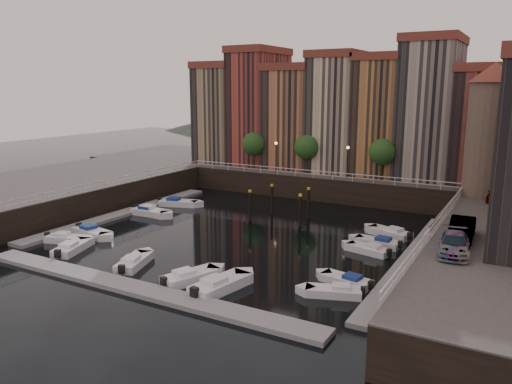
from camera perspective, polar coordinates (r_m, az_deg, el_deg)
The scene contains 31 objects.
ground at distance 50.55m, azimuth -0.58°, elevation -4.56°, with size 200.00×200.00×0.00m, color black.
quay_far at distance 73.33m, azimuth 9.59°, elevation 1.65°, with size 80.00×20.00×3.00m, color black.
quay_left at distance 67.00m, azimuth -22.75°, elevation -0.08°, with size 20.00×36.00×3.00m, color black.
dock_left at distance 59.27m, azimuth -14.80°, elevation -2.32°, with size 2.00×28.00×0.35m, color gray.
dock_right at distance 44.12m, azimuth 17.46°, elevation -7.37°, with size 2.00×28.00×0.35m, color gray.
dock_near at distance 37.55m, azimuth -13.84°, elevation -10.58°, with size 30.00×2.00×0.35m, color gray.
mountains at distance 153.82m, azimuth 21.13°, elevation 8.70°, with size 145.00×100.00×18.00m.
far_terrace at distance 68.86m, azimuth 11.77°, elevation 8.84°, with size 48.70×10.30×17.50m.
corner_tower at distance 56.84m, azimuth 25.18°, elevation 6.61°, with size 5.20×5.20×13.80m.
promenade_trees at distance 65.87m, azimuth 6.33°, elevation 5.07°, with size 21.20×3.20×5.20m.
street_lamps at distance 64.91m, azimuth 6.24°, elevation 4.36°, with size 10.36×0.36×4.18m.
railings at distance 53.82m, azimuth 2.00°, elevation 0.60°, with size 36.08×34.04×0.52m.
gangway at distance 53.95m, azimuth 20.97°, elevation -2.20°, with size 2.78×8.32×3.73m.
mooring_pilings at distance 54.82m, azimuth 3.04°, elevation -1.49°, with size 5.95×4.72×3.78m.
boat_left_0 at distance 50.42m, azimuth -20.84°, elevation -5.01°, with size 4.42×2.74×0.99m.
boat_left_1 at distance 51.70m, azimuth -18.28°, elevation -4.38°, with size 4.86×2.44×1.09m.
boat_left_2 at distance 58.25m, azimuth -11.95°, elevation -2.21°, with size 5.12×2.28×1.16m.
boat_left_3 at distance 58.21m, azimuth -12.06°, elevation -2.24°, with size 4.87×1.97×1.11m.
boat_left_4 at distance 62.13m, azimuth -8.95°, elevation -1.22°, with size 5.06×3.18×1.14m.
boat_right_0 at distance 35.92m, azimuth 9.00°, elevation -11.18°, with size 4.19×2.70×0.94m.
boat_right_1 at distance 37.98m, azimuth 10.39°, elevation -9.93°, with size 4.19×2.19×0.94m.
boat_right_2 at distance 45.22m, azimuth 12.76°, elevation -6.43°, with size 4.26×2.34×0.95m.
boat_right_3 at distance 47.38m, azimuth 13.80°, elevation -5.62°, with size 4.41×1.93×1.00m.
boat_right_4 at distance 50.63m, azimuth 15.08°, elevation -4.53°, with size 4.75×3.12×1.07m.
boat_near_0 at distance 47.39m, azimuth -20.28°, elevation -6.00°, with size 2.94×4.74×1.07m.
boat_near_1 at distance 42.17m, azimuth -13.80°, elevation -7.79°, with size 2.87×4.66×1.05m.
boat_near_2 at distance 38.26m, azimuth -7.56°, elevation -9.58°, with size 3.21×4.87×1.10m.
boat_near_3 at distance 36.45m, azimuth -4.16°, elevation -10.55°, with size 2.82×5.41×1.21m.
car_a at distance 55.55m, azimuth 25.93°, elevation -0.25°, with size 1.85×4.60×1.57m, color gray.
car_b at distance 40.74m, azimuth 22.46°, elevation -3.99°, with size 1.69×4.84×1.59m, color gray.
car_c at distance 36.88m, azimuth 21.67°, elevation -5.68°, with size 1.99×4.89×1.42m, color gray.
Camera 1 is at (24.18, -42.04, 14.28)m, focal length 35.00 mm.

